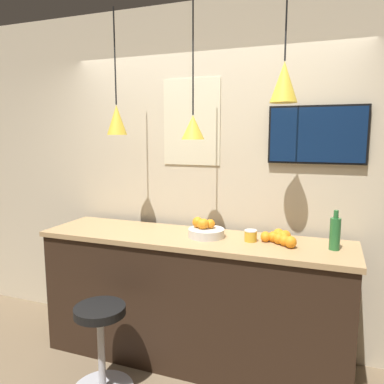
{
  "coord_description": "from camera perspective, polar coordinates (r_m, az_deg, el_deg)",
  "views": [
    {
      "loc": [
        0.99,
        -1.93,
        1.81
      ],
      "look_at": [
        0.0,
        0.71,
        1.38
      ],
      "focal_mm": 35.0,
      "sensor_mm": 36.0,
      "label": 1
    }
  ],
  "objects": [
    {
      "name": "spread_jar",
      "position": [
        2.82,
        8.92,
        -6.59
      ],
      "size": [
        0.09,
        0.09,
        0.09
      ],
      "color": "gold",
      "rests_on": "service_counter"
    },
    {
      "name": "service_counter",
      "position": [
        3.11,
        0.0,
        -15.95
      ],
      "size": [
        2.44,
        0.61,
        1.03
      ],
      "color": "black",
      "rests_on": "ground_plane"
    },
    {
      "name": "wall_poster",
      "position": [
        3.24,
        -0.1,
        10.57
      ],
      "size": [
        0.51,
        0.01,
        0.73
      ],
      "color": "beige"
    },
    {
      "name": "mounted_tv",
      "position": [
        3.02,
        18.5,
        8.26
      ],
      "size": [
        0.72,
        0.04,
        0.44
      ],
      "color": "black"
    },
    {
      "name": "fruit_bowl",
      "position": [
        2.91,
        2.05,
        -5.84
      ],
      "size": [
        0.28,
        0.28,
        0.15
      ],
      "color": "beige",
      "rests_on": "service_counter"
    },
    {
      "name": "orange_pile",
      "position": [
        2.83,
        13.23,
        -6.75
      ],
      "size": [
        0.27,
        0.28,
        0.09
      ],
      "color": "orange",
      "rests_on": "service_counter"
    },
    {
      "name": "pendant_lamp_middle",
      "position": [
        2.85,
        0.15,
        10.03
      ],
      "size": [
        0.17,
        0.17,
        1.02
      ],
      "color": "black"
    },
    {
      "name": "bar_stool",
      "position": [
        2.88,
        -13.72,
        -20.73
      ],
      "size": [
        0.43,
        0.43,
        0.64
      ],
      "color": "#B7B7BC",
      "rests_on": "ground_plane"
    },
    {
      "name": "juice_bottle",
      "position": [
        2.75,
        20.96,
        -5.86
      ],
      "size": [
        0.07,
        0.07,
        0.28
      ],
      "color": "#286B33",
      "rests_on": "service_counter"
    },
    {
      "name": "back_wall",
      "position": [
        3.24,
        2.59,
        2.2
      ],
      "size": [
        8.0,
        0.06,
        2.9
      ],
      "color": "beige",
      "rests_on": "ground_plane"
    },
    {
      "name": "pendant_lamp_right",
      "position": [
        2.71,
        13.85,
        16.0
      ],
      "size": [
        0.19,
        0.19,
        0.77
      ],
      "color": "black"
    },
    {
      "name": "pendant_lamp_left",
      "position": [
        3.14,
        -11.4,
        10.84
      ],
      "size": [
        0.16,
        0.16,
        0.99
      ],
      "color": "black"
    }
  ]
}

